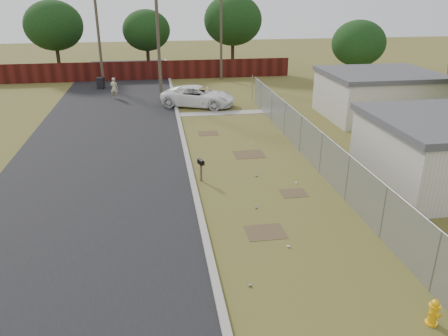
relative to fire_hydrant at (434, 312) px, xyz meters
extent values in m
plane|color=brown|center=(-2.37, 10.23, -0.37)|extent=(120.00, 120.00, 0.00)
cube|color=black|center=(-9.87, 18.23, -0.36)|extent=(9.00, 60.00, 0.02)
cube|color=#A39F97|center=(-5.37, 18.23, -0.31)|extent=(0.25, 60.00, 0.12)
cube|color=#A39F97|center=(-2.37, 21.73, -0.36)|extent=(6.20, 1.00, 0.03)
cylinder|color=gray|center=(0.73, 1.23, 0.63)|extent=(0.06, 0.06, 2.00)
cylinder|color=gray|center=(0.73, 4.23, 0.63)|extent=(0.06, 0.06, 2.00)
cylinder|color=gray|center=(0.73, 7.23, 0.63)|extent=(0.06, 0.06, 2.00)
cylinder|color=gray|center=(0.73, 10.23, 0.63)|extent=(0.06, 0.06, 2.00)
cylinder|color=gray|center=(0.73, 13.23, 0.63)|extent=(0.06, 0.06, 2.00)
cylinder|color=gray|center=(0.73, 16.23, 0.63)|extent=(0.06, 0.06, 2.00)
cylinder|color=gray|center=(0.73, 19.23, 0.63)|extent=(0.06, 0.06, 2.00)
cylinder|color=gray|center=(0.73, 22.23, 0.63)|extent=(0.06, 0.06, 2.00)
cylinder|color=gray|center=(0.73, 25.23, 0.63)|extent=(0.06, 0.06, 2.00)
cylinder|color=gray|center=(0.73, 11.23, 1.63)|extent=(0.04, 26.00, 0.04)
cube|color=gray|center=(0.73, 11.23, 0.63)|extent=(0.01, 26.00, 2.00)
cube|color=black|center=(0.79, 11.23, -0.07)|extent=(0.03, 26.00, 0.60)
cube|color=#4A140F|center=(-8.37, 35.23, 0.53)|extent=(30.00, 0.12, 1.80)
cylinder|color=brown|center=(-6.37, 26.23, 4.13)|extent=(0.24, 0.24, 9.00)
cylinder|color=brown|center=(-11.37, 32.23, 4.13)|extent=(0.24, 0.24, 9.00)
cylinder|color=brown|center=(-0.37, 34.23, 4.13)|extent=(0.24, 0.24, 9.00)
cube|color=beige|center=(8.13, 19.23, 1.03)|extent=(7.00, 6.00, 2.80)
cube|color=#48484D|center=(8.13, 19.23, 2.58)|extent=(7.28, 6.24, 0.30)
cylinder|color=#302415|center=(-16.37, 39.23, 1.28)|extent=(0.36, 0.36, 3.30)
ellipsoid|color=black|center=(-16.37, 39.23, 4.50)|extent=(5.70, 5.70, 4.84)
cylinder|color=#302415|center=(-7.37, 40.23, 1.06)|extent=(0.36, 0.36, 2.86)
ellipsoid|color=black|center=(-7.37, 40.23, 3.85)|extent=(4.94, 4.94, 4.20)
cylinder|color=#302415|center=(1.63, 39.23, 1.39)|extent=(0.36, 0.36, 3.52)
ellipsoid|color=black|center=(1.63, 39.23, 4.83)|extent=(6.08, 6.08, 5.17)
cylinder|color=#302415|center=(10.63, 28.23, 0.95)|extent=(0.36, 0.36, 2.64)
ellipsoid|color=black|center=(10.63, 28.23, 3.53)|extent=(4.56, 4.56, 3.88)
cylinder|color=#F1AC0C|center=(0.00, 0.00, -0.34)|extent=(0.42, 0.42, 0.06)
cylinder|color=#F1AC0C|center=(0.00, 0.00, -0.06)|extent=(0.29, 0.29, 0.54)
cylinder|color=#F1AC0C|center=(0.00, 0.00, 0.21)|extent=(0.38, 0.38, 0.05)
sphere|color=#F1AC0C|center=(0.00, 0.00, 0.28)|extent=(0.28, 0.28, 0.22)
cylinder|color=#F1AC0C|center=(0.00, 0.00, 0.40)|extent=(0.05, 0.05, 0.06)
cylinder|color=#F1AC0C|center=(-0.12, -0.05, 0.00)|extent=(0.13, 0.13, 0.10)
cylinder|color=#F1AC0C|center=(0.12, 0.05, 0.00)|extent=(0.13, 0.13, 0.10)
cylinder|color=#F1AC0C|center=(0.05, -0.12, 0.00)|extent=(0.16, 0.15, 0.13)
cube|color=brown|center=(-4.96, 10.16, 0.07)|extent=(0.10, 0.10, 0.87)
cube|color=black|center=(-4.96, 10.16, 0.53)|extent=(0.31, 0.45, 0.16)
cylinder|color=black|center=(-4.96, 10.16, 0.61)|extent=(0.31, 0.45, 0.16)
cube|color=#B00E0C|center=(-4.88, 9.95, 0.53)|extent=(0.03, 0.04, 0.09)
imported|color=white|center=(-3.66, 24.05, 0.38)|extent=(5.99, 4.45, 1.51)
imported|color=#BFAE8C|center=(-10.05, 27.57, 0.48)|extent=(0.70, 0.56, 1.70)
cube|color=black|center=(-11.55, 31.68, 0.09)|extent=(0.67, 0.67, 0.92)
cube|color=black|center=(-11.55, 31.68, 0.57)|extent=(0.73, 0.73, 0.08)
cylinder|color=black|center=(-11.31, 31.35, -0.28)|extent=(0.08, 0.20, 0.19)
cylinder|color=white|center=(-2.64, 4.14, -0.33)|extent=(0.11, 0.08, 0.07)
cylinder|color=#A1A1A5|center=(-3.09, 7.11, -0.33)|extent=(0.12, 0.12, 0.07)
cylinder|color=white|center=(-0.75, 9.19, -0.33)|extent=(0.09, 0.11, 0.07)
cylinder|color=#A1A1A5|center=(-4.38, 2.28, -0.33)|extent=(0.12, 0.10, 0.07)
cylinder|color=white|center=(-1.67, 14.68, -0.33)|extent=(0.10, 0.12, 0.07)
cylinder|color=#A1A1A5|center=(-2.35, 10.27, -0.33)|extent=(0.12, 0.11, 0.07)
camera|label=1|loc=(-6.80, -8.09, 7.76)|focal=35.00mm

